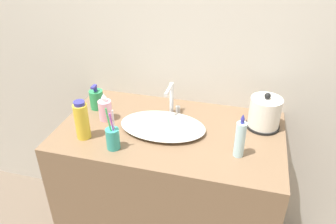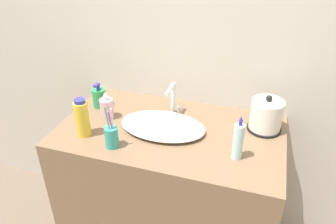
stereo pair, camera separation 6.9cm
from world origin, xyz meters
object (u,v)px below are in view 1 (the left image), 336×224
object	(u,v)px
lotion_bottle	(97,99)
shampoo_bottle	(82,120)
hand_cream_bottle	(105,110)
electric_kettle	(264,114)
toothbrush_cup	(113,138)
mouthwash_bottle	(240,139)
faucet	(172,98)

from	to	relation	value
lotion_bottle	shampoo_bottle	distance (m)	0.28
lotion_bottle	hand_cream_bottle	world-z (taller)	hand_cream_bottle
electric_kettle	toothbrush_cup	xyz separation A→B (m)	(-0.65, -0.36, -0.02)
electric_kettle	mouthwash_bottle	size ratio (longest dim) A/B	0.90
mouthwash_bottle	toothbrush_cup	bearing A→B (deg)	-170.60
mouthwash_bottle	hand_cream_bottle	xyz separation A→B (m)	(-0.69, 0.13, -0.03)
lotion_bottle	shampoo_bottle	size ratio (longest dim) A/B	0.73
electric_kettle	lotion_bottle	distance (m)	0.89
lotion_bottle	hand_cream_bottle	bearing A→B (deg)	-45.53
lotion_bottle	shampoo_bottle	xyz separation A→B (m)	(0.06, -0.27, 0.04)
mouthwash_bottle	hand_cream_bottle	distance (m)	0.70
lotion_bottle	hand_cream_bottle	size ratio (longest dim) A/B	0.94
shampoo_bottle	hand_cream_bottle	distance (m)	0.18
mouthwash_bottle	electric_kettle	bearing A→B (deg)	69.16
faucet	electric_kettle	world-z (taller)	electric_kettle
faucet	shampoo_bottle	distance (m)	0.47
toothbrush_cup	mouthwash_bottle	size ratio (longest dim) A/B	0.99
electric_kettle	toothbrush_cup	bearing A→B (deg)	-151.38
shampoo_bottle	lotion_bottle	bearing A→B (deg)	102.48
faucet	shampoo_bottle	bearing A→B (deg)	-137.82
lotion_bottle	mouthwash_bottle	xyz separation A→B (m)	(0.78, -0.23, 0.03)
electric_kettle	hand_cream_bottle	world-z (taller)	electric_kettle
electric_kettle	shampoo_bottle	xyz separation A→B (m)	(-0.82, -0.31, 0.02)
shampoo_bottle	mouthwash_bottle	distance (m)	0.73
electric_kettle	lotion_bottle	world-z (taller)	electric_kettle
shampoo_bottle	hand_cream_bottle	world-z (taller)	shampoo_bottle
faucet	shampoo_bottle	world-z (taller)	shampoo_bottle
faucet	mouthwash_bottle	xyz separation A→B (m)	(0.37, -0.27, -0.01)
shampoo_bottle	mouthwash_bottle	size ratio (longest dim) A/B	0.91
lotion_bottle	toothbrush_cup	bearing A→B (deg)	-53.93
toothbrush_cup	shampoo_bottle	world-z (taller)	toothbrush_cup
toothbrush_cup	mouthwash_bottle	bearing A→B (deg)	9.40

